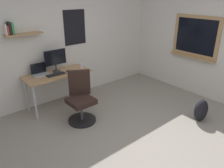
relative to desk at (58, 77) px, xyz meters
name	(u,v)px	position (x,y,z in m)	size (l,w,h in m)	color
ground_plane	(144,146)	(0.37, -2.08, -0.65)	(5.20, 5.20, 0.00)	gray
wall_back	(62,40)	(0.37, 0.37, 0.65)	(5.00, 0.30, 2.60)	silver
desk	(58,77)	(0.00, 0.00, 0.00)	(1.33, 0.57, 0.73)	tan
office_chair	(81,100)	(0.05, -0.78, -0.24)	(0.55, 0.56, 0.95)	black
laptop	(40,72)	(-0.30, 0.14, 0.14)	(0.31, 0.21, 0.23)	#ADAFB5
monitor_primary	(55,59)	(0.03, 0.09, 0.35)	(0.46, 0.17, 0.46)	#38383D
keyboard	(56,74)	(-0.07, -0.07, 0.09)	(0.37, 0.13, 0.02)	black
computer_mouse	(68,71)	(0.21, -0.07, 0.10)	(0.10, 0.06, 0.03)	#262628
coffee_mug	(81,66)	(0.57, -0.02, 0.13)	(0.08, 0.08, 0.09)	silver
backpack	(201,110)	(1.76, -2.24, -0.44)	(0.32, 0.22, 0.43)	black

